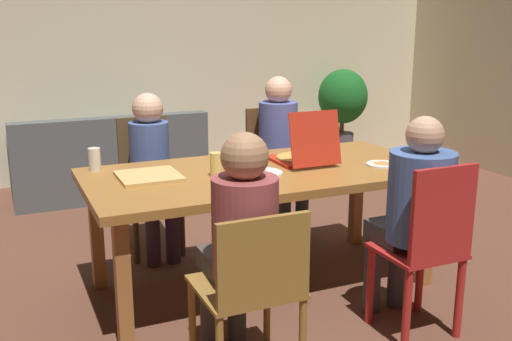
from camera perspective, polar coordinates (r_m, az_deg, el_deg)
ground_plane at (r=3.96m, az=0.60°, el=-10.88°), size 20.00×20.00×0.00m
back_wall at (r=6.65m, az=-11.16°, el=11.79°), size 7.33×0.12×2.85m
dining_table at (r=3.72m, az=0.62°, el=-1.08°), size 2.17×1.04×0.78m
chair_0 at (r=2.75m, az=-0.28°, el=-10.97°), size 0.46×0.44×0.87m
person_0 at (r=2.80m, az=-1.52°, el=-6.06°), size 0.31×0.50×1.20m
chair_1 at (r=4.82m, az=1.67°, el=0.25°), size 0.41×0.38×0.99m
person_1 at (r=4.65m, az=2.38°, el=2.53°), size 0.30×0.48×1.26m
chair_2 at (r=3.29m, az=16.05°, el=-7.03°), size 0.41×0.39×0.98m
person_2 at (r=3.32m, az=14.87°, el=-3.18°), size 0.35×0.49×1.20m
chair_3 at (r=4.51m, az=-10.29°, el=-0.83°), size 0.39×0.44×0.98m
person_3 at (r=4.32m, az=-9.89°, el=0.86°), size 0.28×0.47×1.18m
pizza_box_0 at (r=3.89m, az=4.43°, el=1.49°), size 0.34×0.42×0.36m
pizza_box_1 at (r=3.57m, az=-10.19°, el=-0.53°), size 0.35×0.35×0.02m
plate_0 at (r=3.90m, az=11.95°, el=0.64°), size 0.20×0.20×0.03m
plate_1 at (r=3.61m, az=0.49°, el=-0.23°), size 0.26×0.26×0.01m
drinking_glass_0 at (r=3.80m, az=-15.15°, el=1.04°), size 0.07×0.07×0.14m
drinking_glass_1 at (r=3.54m, az=-3.85°, el=0.58°), size 0.07×0.07×0.14m
drinking_glass_2 at (r=3.89m, az=-2.22°, el=1.59°), size 0.06×0.06×0.11m
couch at (r=6.06m, az=-13.86°, el=0.46°), size 1.81×0.88×0.81m
potted_plant at (r=7.16m, az=8.27°, el=6.42°), size 0.58×0.58×1.11m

